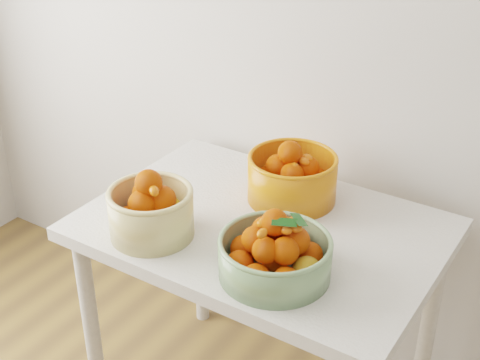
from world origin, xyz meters
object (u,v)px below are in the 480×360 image
at_px(table, 262,251).
at_px(bowl_orange, 292,177).
at_px(bowl_cream, 151,210).
at_px(bowl_green, 275,253).

height_order(table, bowl_orange, bowl_orange).
bearing_deg(bowl_cream, table, 42.70).
bearing_deg(bowl_orange, table, -90.51).
distance_m(table, bowl_green, 0.29).
relative_size(bowl_cream, bowl_green, 0.70).
bearing_deg(table, bowl_green, -51.34).
bearing_deg(bowl_orange, bowl_green, -67.34).
height_order(bowl_cream, bowl_orange, bowl_cream).
height_order(table, bowl_green, bowl_green).
bearing_deg(table, bowl_orange, 89.49).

